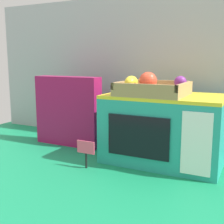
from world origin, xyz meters
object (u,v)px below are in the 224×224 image
(toy_microwave, at_px, (164,128))
(food_groups_crate, at_px, (152,88))
(price_sign, at_px, (86,150))
(cookie_set_box, at_px, (68,111))

(toy_microwave, height_order, food_groups_crate, food_groups_crate)
(food_groups_crate, height_order, price_sign, food_groups_crate)
(toy_microwave, relative_size, cookie_set_box, 1.38)
(cookie_set_box, bearing_deg, food_groups_crate, -8.23)
(toy_microwave, bearing_deg, food_groups_crate, -137.74)
(food_groups_crate, xyz_separation_m, cookie_set_box, (-0.41, 0.06, -0.13))
(cookie_set_box, xyz_separation_m, price_sign, (0.23, -0.22, -0.09))
(toy_microwave, xyz_separation_m, food_groups_crate, (-0.04, -0.04, 0.15))
(toy_microwave, height_order, cookie_set_box, cookie_set_box)
(food_groups_crate, bearing_deg, toy_microwave, 42.26)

